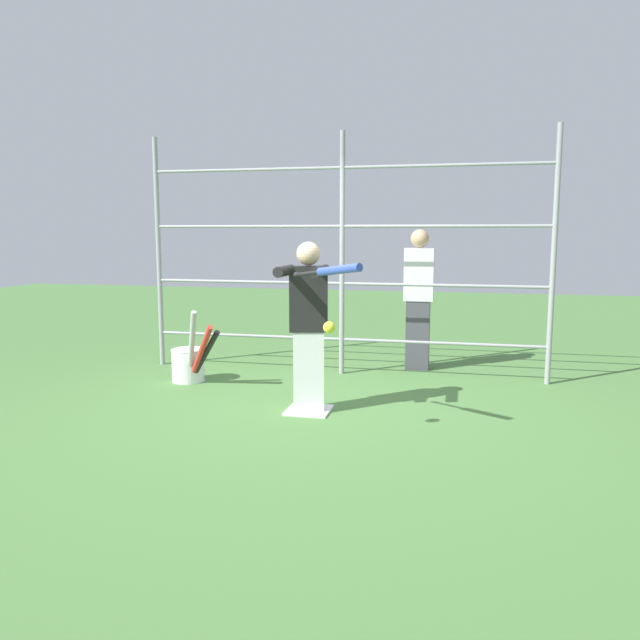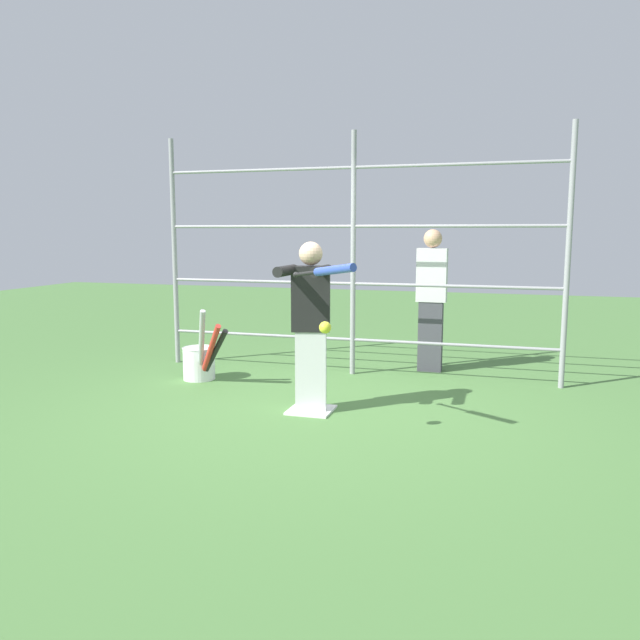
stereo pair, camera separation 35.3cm
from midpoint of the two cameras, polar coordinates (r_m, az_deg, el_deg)
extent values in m
plane|color=#4C7A3D|center=(5.84, 0.93, -8.33)|extent=(24.00, 24.00, 0.00)
cube|color=white|center=(5.84, 0.93, -8.24)|extent=(0.40, 0.40, 0.02)
cylinder|color=#939399|center=(7.04, 23.09, 5.28)|extent=(0.06, 0.06, 2.77)
cylinder|color=#939399|center=(7.16, 4.47, 5.93)|extent=(0.06, 0.06, 2.77)
cylinder|color=#939399|center=(7.97, -11.93, 6.00)|extent=(0.06, 0.06, 2.77)
cylinder|color=#939399|center=(7.26, 4.39, -1.81)|extent=(4.58, 0.04, 0.04)
cylinder|color=#939399|center=(7.18, 4.44, 3.33)|extent=(4.58, 0.04, 0.04)
cylinder|color=#939399|center=(7.16, 4.50, 8.54)|extent=(4.58, 0.04, 0.04)
cylinder|color=#939399|center=(7.19, 4.56, 13.75)|extent=(4.58, 0.04, 0.04)
cube|color=silver|center=(5.75, 0.94, -4.73)|extent=(0.31, 0.24, 0.75)
cube|color=black|center=(5.64, 0.95, 1.95)|extent=(0.38, 0.27, 0.59)
sphere|color=beige|center=(5.61, 0.96, 6.09)|extent=(0.21, 0.21, 0.21)
cylinder|color=black|center=(5.41, 2.00, 4.51)|extent=(0.09, 0.42, 0.09)
cylinder|color=black|center=(5.42, -1.29, 4.52)|extent=(0.09, 0.42, 0.09)
sphere|color=black|center=(5.21, -0.30, 4.16)|extent=(0.05, 0.05, 0.05)
cylinder|color=black|center=(5.08, 0.71, 4.28)|extent=(0.27, 0.22, 0.07)
cylinder|color=#334CB2|center=(4.77, 3.45, 4.60)|extent=(0.42, 0.35, 0.12)
sphere|color=yellow|center=(4.86, 2.55, -0.70)|extent=(0.10, 0.10, 0.10)
cylinder|color=white|center=(7.12, -9.61, -3.95)|extent=(0.35, 0.35, 0.36)
torus|color=white|center=(7.09, -9.65, -2.53)|extent=(0.37, 0.37, 0.01)
cylinder|color=#B2B2B7|center=(6.82, -9.34, -2.28)|extent=(0.29, 0.39, 0.82)
cylinder|color=black|center=(6.82, -8.24, -3.16)|extent=(0.50, 0.35, 0.62)
cylinder|color=red|center=(6.79, -8.60, -2.96)|extent=(0.47, 0.43, 0.68)
cube|color=#3F3F47|center=(7.56, 11.39, -1.48)|extent=(0.28, 0.17, 0.83)
cube|color=silver|center=(7.47, 11.54, 4.05)|extent=(0.35, 0.19, 0.63)
sphere|color=tan|center=(7.46, 11.63, 7.31)|extent=(0.22, 0.22, 0.22)
camera|label=1|loc=(0.18, -88.10, 0.27)|focal=35.00mm
camera|label=2|loc=(0.18, 91.90, -0.27)|focal=35.00mm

